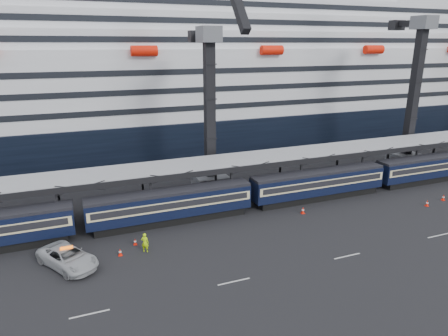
% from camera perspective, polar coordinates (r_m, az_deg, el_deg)
% --- Properties ---
extents(ground, '(260.00, 260.00, 0.00)m').
position_cam_1_polar(ground, '(53.25, 26.50, -6.46)').
color(ground, black).
rests_on(ground, ground).
extents(train, '(133.05, 3.00, 4.05)m').
position_cam_1_polar(train, '(56.22, 16.15, -1.66)').
color(train, black).
rests_on(train, ground).
extents(canopy, '(130.00, 6.25, 5.53)m').
position_cam_1_polar(canopy, '(61.18, 17.62, 2.71)').
color(canopy, gray).
rests_on(canopy, ground).
extents(cruise_ship, '(214.09, 28.84, 34.00)m').
position_cam_1_polar(cruise_ship, '(86.38, 3.96, 12.29)').
color(cruise_ship, black).
rests_on(cruise_ship, ground).
extents(crane_dark_near, '(4.50, 17.75, 35.08)m').
position_cam_1_polar(crane_dark_near, '(54.06, -1.93, 8.91)').
color(crane_dark_near, '#505258').
rests_on(crane_dark_near, ground).
extents(crane_dark_mid, '(4.50, 18.24, 39.64)m').
position_cam_1_polar(crane_dark_mid, '(72.63, 25.87, 10.51)').
color(crane_dark_mid, '#505258').
rests_on(crane_dark_mid, ground).
extents(pickup_truck, '(6.07, 7.21, 1.83)m').
position_cam_1_polar(pickup_truck, '(40.49, -21.43, -11.81)').
color(pickup_truck, '#A5A7AC').
rests_on(pickup_truck, ground).
extents(worker, '(0.87, 0.76, 2.02)m').
position_cam_1_polar(worker, '(40.92, -11.22, -10.41)').
color(worker, '#C0FA0D').
rests_on(worker, ground).
extents(traffic_cone_a, '(0.35, 0.35, 0.71)m').
position_cam_1_polar(traffic_cone_a, '(42.75, -12.58, -10.23)').
color(traffic_cone_a, '#FF1C08').
rests_on(traffic_cone_a, ground).
extents(traffic_cone_b, '(0.38, 0.38, 0.75)m').
position_cam_1_polar(traffic_cone_b, '(41.09, -14.63, -11.54)').
color(traffic_cone_b, '#FF1C08').
rests_on(traffic_cone_b, ground).
extents(traffic_cone_c, '(0.44, 0.44, 0.87)m').
position_cam_1_polar(traffic_cone_c, '(49.85, 11.21, -5.92)').
color(traffic_cone_c, '#FF1C08').
rests_on(traffic_cone_c, ground).
extents(traffic_cone_d, '(0.41, 0.41, 0.83)m').
position_cam_1_polar(traffic_cone_d, '(57.27, 27.03, -4.48)').
color(traffic_cone_d, '#FF1C08').
rests_on(traffic_cone_d, ground).
extents(traffic_cone_e, '(0.41, 0.41, 0.83)m').
position_cam_1_polar(traffic_cone_e, '(60.35, 28.86, -3.70)').
color(traffic_cone_e, '#FF1C08').
rests_on(traffic_cone_e, ground).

